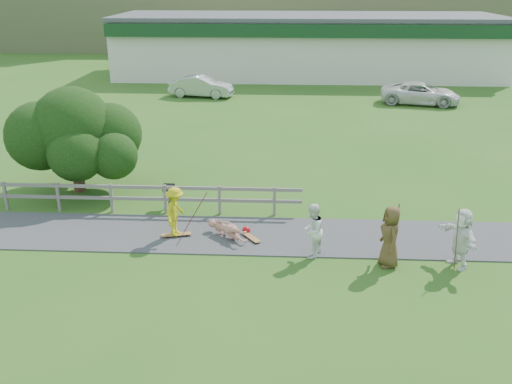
# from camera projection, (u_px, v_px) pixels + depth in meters

# --- Properties ---
(ground) EXTENTS (260.00, 260.00, 0.00)m
(ground) POSITION_uv_depth(u_px,v_px,m) (208.00, 255.00, 17.88)
(ground) COLOR #295A19
(ground) RESTS_ON ground
(path) EXTENTS (34.00, 3.00, 0.04)m
(path) POSITION_uv_depth(u_px,v_px,m) (214.00, 234.00, 19.27)
(path) COLOR #363639
(path) RESTS_ON ground
(fence) EXTENTS (15.05, 0.10, 1.10)m
(fence) POSITION_uv_depth(u_px,v_px,m) (95.00, 193.00, 20.93)
(fence) COLOR slate
(fence) RESTS_ON ground
(strip_mall) EXTENTS (32.50, 10.75, 5.10)m
(strip_mall) POSITION_uv_depth(u_px,v_px,m) (306.00, 45.00, 49.36)
(strip_mall) COLOR beige
(strip_mall) RESTS_ON ground
(skater_rider) EXTENTS (0.85, 1.19, 1.67)m
(skater_rider) POSITION_uv_depth(u_px,v_px,m) (175.00, 214.00, 18.81)
(skater_rider) COLOR gold
(skater_rider) RESTS_ON ground
(skater_fallen) EXTENTS (1.45, 1.51, 0.62)m
(skater_fallen) POSITION_uv_depth(u_px,v_px,m) (228.00, 230.00, 18.93)
(skater_fallen) COLOR tan
(skater_fallen) RESTS_ON ground
(spectator_a) EXTENTS (0.91, 1.02, 1.74)m
(spectator_a) POSITION_uv_depth(u_px,v_px,m) (312.00, 231.00, 17.51)
(spectator_a) COLOR white
(spectator_a) RESTS_ON ground
(spectator_c) EXTENTS (0.73, 1.01, 1.91)m
(spectator_c) POSITION_uv_depth(u_px,v_px,m) (390.00, 237.00, 16.93)
(spectator_c) COLOR brown
(spectator_c) RESTS_ON ground
(spectator_d) EXTENTS (1.08, 1.81, 1.86)m
(spectator_d) POSITION_uv_depth(u_px,v_px,m) (461.00, 238.00, 16.89)
(spectator_d) COLOR white
(spectator_d) RESTS_ON ground
(car_silver) EXTENTS (4.73, 2.31, 1.49)m
(car_silver) POSITION_uv_depth(u_px,v_px,m) (201.00, 87.00, 40.90)
(car_silver) COLOR #A7ABAF
(car_silver) RESTS_ON ground
(car_white) EXTENTS (5.64, 3.44, 1.46)m
(car_white) POSITION_uv_depth(u_px,v_px,m) (421.00, 93.00, 38.60)
(car_white) COLOR silver
(car_white) RESTS_ON ground
(tree) EXTENTS (5.15, 5.15, 3.72)m
(tree) POSITION_uv_depth(u_px,v_px,m) (75.00, 147.00, 22.57)
(tree) COLOR black
(tree) RESTS_ON ground
(bbq) EXTENTS (0.42, 0.33, 0.91)m
(bbq) POSITION_uv_depth(u_px,v_px,m) (169.00, 196.00, 21.40)
(bbq) COLOR black
(bbq) RESTS_ON ground
(longboard_rider) EXTENTS (1.01, 0.47, 0.11)m
(longboard_rider) POSITION_uv_depth(u_px,v_px,m) (176.00, 236.00, 19.09)
(longboard_rider) COLOR #9C6A33
(longboard_rider) RESTS_ON ground
(longboard_fallen) EXTENTS (0.70, 0.86, 0.10)m
(longboard_fallen) POSITION_uv_depth(u_px,v_px,m) (251.00, 239.00, 18.89)
(longboard_fallen) COLOR #9C6A33
(longboard_fallen) RESTS_ON ground
(helmet) EXTENTS (0.28, 0.28, 0.28)m
(helmet) POSITION_uv_depth(u_px,v_px,m) (246.00, 230.00, 19.29)
(helmet) COLOR #A90A0F
(helmet) RESTS_ON ground
(pole_rider) EXTENTS (0.03, 0.03, 1.71)m
(pole_rider) POSITION_uv_depth(u_px,v_px,m) (195.00, 209.00, 19.15)
(pole_rider) COLOR brown
(pole_rider) RESTS_ON ground
(pole_spec_left) EXTENTS (0.03, 0.03, 1.98)m
(pole_spec_left) POSITION_uv_depth(u_px,v_px,m) (395.00, 234.00, 17.01)
(pole_spec_left) COLOR brown
(pole_spec_left) RESTS_ON ground
(pole_spec_right) EXTENTS (0.03, 0.03, 1.97)m
(pole_spec_right) POSITION_uv_depth(u_px,v_px,m) (457.00, 240.00, 16.63)
(pole_spec_right) COLOR brown
(pole_spec_right) RESTS_ON ground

